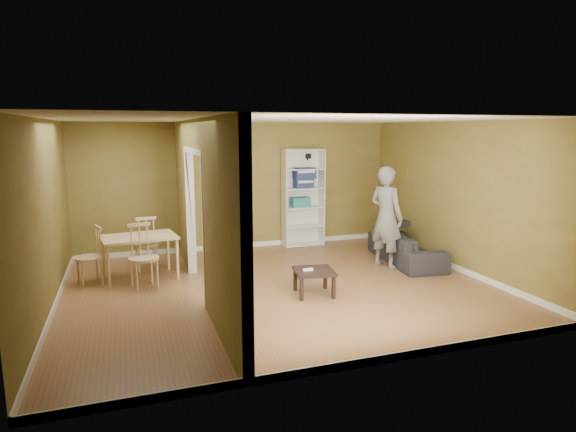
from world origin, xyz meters
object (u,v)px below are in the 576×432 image
object	(u,v)px
bookshelf	(302,197)
chair_near	(143,257)
sofa	(406,242)
person	(386,208)
chair_far	(146,242)
dining_table	(139,241)
coffee_table	(314,274)
chair_left	(89,256)

from	to	relation	value
bookshelf	chair_near	distance (m)	3.91
sofa	chair_near	world-z (taller)	chair_near
person	chair_far	xyz separation A→B (m)	(-4.09, 1.24, -0.58)
person	chair_near	size ratio (longest dim) A/B	2.12
dining_table	chair_far	world-z (taller)	chair_far
sofa	coffee_table	bearing A→B (deg)	123.51
bookshelf	chair_far	world-z (taller)	bookshelf
person	chair_far	distance (m)	4.31
chair_far	person	bearing A→B (deg)	157.19
sofa	chair_far	world-z (taller)	chair_far
dining_table	bookshelf	bearing A→B (deg)	22.74
chair_left	sofa	bearing A→B (deg)	67.80
dining_table	chair_far	distance (m)	0.59
sofa	person	bearing A→B (deg)	114.97
sofa	chair_far	size ratio (longest dim) A/B	2.00
dining_table	chair_far	xyz separation A→B (m)	(0.12, 0.55, -0.16)
person	bookshelf	size ratio (longest dim) A/B	1.04
sofa	bookshelf	size ratio (longest dim) A/B	0.95
coffee_table	dining_table	distance (m)	2.97
bookshelf	chair_left	distance (m)	4.47
coffee_table	chair_near	bearing A→B (deg)	154.56
sofa	dining_table	size ratio (longest dim) A/B	1.68
sofa	dining_table	world-z (taller)	sofa
bookshelf	chair_left	world-z (taller)	bookshelf
sofa	chair_left	xyz separation A→B (m)	(-5.54, 0.45, 0.10)
bookshelf	dining_table	xyz separation A→B (m)	(-3.39, -1.42, -0.38)
dining_table	chair_far	size ratio (longest dim) A/B	1.19
coffee_table	chair_far	xyz separation A→B (m)	(-2.32, 2.21, 0.16)
sofa	person	distance (m)	0.91
sofa	bookshelf	bearing A→B (deg)	42.28
person	chair_near	world-z (taller)	person
sofa	person	size ratio (longest dim) A/B	0.91
bookshelf	chair_left	size ratio (longest dim) A/B	2.19
dining_table	person	bearing A→B (deg)	-9.30
chair_near	chair_far	world-z (taller)	chair_near
coffee_table	dining_table	bearing A→B (deg)	145.71
bookshelf	chair_far	bearing A→B (deg)	-165.11
chair_near	sofa	bearing A→B (deg)	-12.66
sofa	dining_table	xyz separation A→B (m)	(-4.76, 0.51, 0.28)
sofa	chair_far	distance (m)	4.76
coffee_table	chair_near	distance (m)	2.66
chair_near	chair_left	bearing A→B (deg)	138.13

